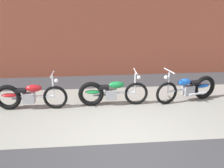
# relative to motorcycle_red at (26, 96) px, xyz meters

# --- Properties ---
(ground_plane) EXTENTS (80.00, 80.00, 0.00)m
(ground_plane) POSITION_rel_motorcycle_red_xyz_m (2.49, -2.04, -0.40)
(ground_plane) COLOR #38383A
(sidewalk_slab) EXTENTS (36.00, 3.50, 0.01)m
(sidewalk_slab) POSITION_rel_motorcycle_red_xyz_m (2.49, -0.29, -0.40)
(sidewalk_slab) COLOR gray
(sidewalk_slab) RESTS_ON ground
(brick_building_wall) EXTENTS (36.00, 0.50, 5.12)m
(brick_building_wall) POSITION_rel_motorcycle_red_xyz_m (2.49, 3.16, 2.16)
(brick_building_wall) COLOR brown
(brick_building_wall) RESTS_ON ground
(motorcycle_red) EXTENTS (2.01, 0.58, 1.03)m
(motorcycle_red) POSITION_rel_motorcycle_red_xyz_m (0.00, 0.00, 0.00)
(motorcycle_red) COLOR black
(motorcycle_red) RESTS_ON ground
(motorcycle_green) EXTENTS (2.01, 0.58, 1.03)m
(motorcycle_green) POSITION_rel_motorcycle_red_xyz_m (2.30, 0.05, 0.00)
(motorcycle_green) COLOR black
(motorcycle_green) RESTS_ON ground
(motorcycle_blue) EXTENTS (1.97, 0.73, 1.03)m
(motorcycle_blue) POSITION_rel_motorcycle_red_xyz_m (4.77, 0.16, 0.00)
(motorcycle_blue) COLOR black
(motorcycle_blue) RESTS_ON ground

